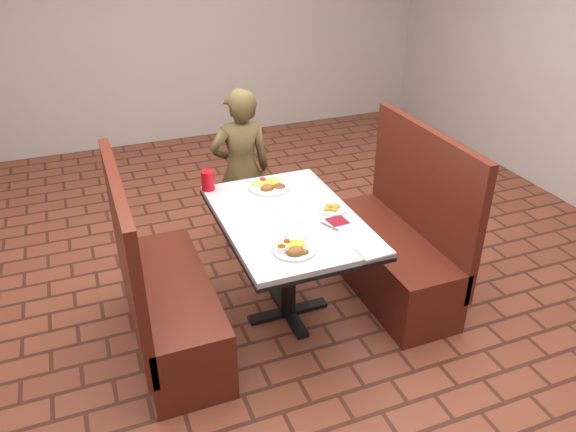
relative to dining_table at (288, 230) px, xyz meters
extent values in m
plane|color=brown|center=(0.00, 0.00, -0.65)|extent=(7.00, 7.00, 0.00)
cube|color=#BDB7B0|center=(0.00, 3.50, 0.75)|extent=(6.00, 0.04, 2.80)
cube|color=#ACAEB0|center=(0.00, 0.00, 0.08)|extent=(0.80, 1.20, 0.03)
cube|color=black|center=(0.00, 0.00, 0.05)|extent=(0.81, 1.21, 0.02)
cylinder|color=black|center=(0.00, 0.00, -0.30)|extent=(0.10, 0.10, 0.69)
cube|color=black|center=(0.00, 0.00, -0.64)|extent=(0.55, 0.08, 0.03)
cube|color=black|center=(0.00, 0.00, -0.64)|extent=(0.08, 0.55, 0.03)
cube|color=#561E13|center=(-0.75, 0.00, -0.43)|extent=(0.45, 1.20, 0.45)
cube|color=#561E13|center=(-0.97, 0.00, 0.05)|extent=(0.06, 1.20, 0.95)
cube|color=#561E13|center=(0.75, 0.00, -0.43)|extent=(0.45, 1.20, 0.45)
cube|color=#561E13|center=(0.97, 0.00, 0.05)|extent=(0.06, 1.20, 0.95)
imported|color=brown|center=(0.00, 0.98, -0.01)|extent=(0.48, 0.32, 1.28)
cylinder|color=white|center=(-0.11, -0.38, 0.10)|extent=(0.24, 0.24, 0.01)
ellipsoid|color=gold|center=(-0.09, -0.35, 0.13)|extent=(0.10, 0.10, 0.04)
ellipsoid|color=#8BB849|center=(-0.16, -0.33, 0.13)|extent=(0.10, 0.08, 0.03)
cylinder|color=red|center=(-0.13, -0.32, 0.13)|extent=(0.04, 0.04, 0.01)
ellipsoid|color=brown|center=(-0.12, -0.43, 0.14)|extent=(0.10, 0.08, 0.06)
ellipsoid|color=brown|center=(-0.08, -0.44, 0.13)|extent=(0.06, 0.04, 0.04)
cylinder|color=white|center=(-0.19, -0.39, 0.13)|extent=(0.06, 0.06, 0.04)
cylinder|color=#613012|center=(-0.19, -0.39, 0.15)|extent=(0.05, 0.05, 0.00)
cylinder|color=white|center=(0.03, 0.41, 0.10)|extent=(0.28, 0.28, 0.02)
ellipsoid|color=gold|center=(0.06, 0.45, 0.14)|extent=(0.12, 0.12, 0.05)
ellipsoid|color=#8BB849|center=(-0.03, 0.46, 0.13)|extent=(0.12, 0.09, 0.04)
cylinder|color=red|center=(0.00, 0.48, 0.13)|extent=(0.04, 0.04, 0.01)
ellipsoid|color=brown|center=(0.08, 0.37, 0.13)|extent=(0.08, 0.08, 0.03)
ellipsoid|color=brown|center=(-0.01, 0.36, 0.14)|extent=(0.10, 0.07, 0.06)
cylinder|color=white|center=(0.29, -0.03, 0.10)|extent=(0.17, 0.17, 0.01)
cube|color=maroon|center=(0.25, -0.17, 0.10)|extent=(0.12, 0.12, 0.00)
cube|color=silver|center=(0.18, -0.22, 0.10)|extent=(0.07, 0.13, 0.00)
cylinder|color=red|center=(-0.36, 0.54, 0.16)|extent=(0.09, 0.09, 0.13)
cube|color=white|center=(0.29, -0.55, 0.10)|extent=(0.20, 0.15, 0.01)
cube|color=silver|center=(-0.08, -0.32, 0.11)|extent=(0.07, 0.16, 0.00)
cube|color=silver|center=(-0.05, -0.36, 0.11)|extent=(0.10, 0.14, 0.00)
camera|label=1|loc=(-1.09, -2.79, 1.75)|focal=35.00mm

